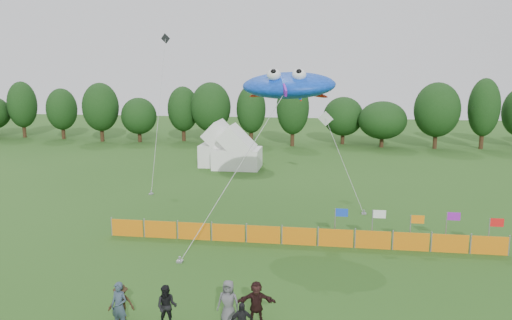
# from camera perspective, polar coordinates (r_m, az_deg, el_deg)

# --- Properties ---
(ground) EXTENTS (160.00, 160.00, 0.00)m
(ground) POSITION_cam_1_polar(r_m,az_deg,el_deg) (20.69, -2.54, -17.42)
(ground) COLOR #234C16
(ground) RESTS_ON ground
(treeline) EXTENTS (104.57, 8.78, 8.36)m
(treeline) POSITION_cam_1_polar(r_m,az_deg,el_deg) (63.14, 6.64, 5.44)
(treeline) COLOR #382314
(treeline) RESTS_ON ground
(tent_left) EXTENTS (4.06, 4.06, 3.58)m
(tent_left) POSITION_cam_1_polar(r_m,az_deg,el_deg) (50.21, -3.94, 1.45)
(tent_left) COLOR white
(tent_left) RESTS_ON ground
(tent_right) EXTENTS (4.57, 3.66, 3.23)m
(tent_right) POSITION_cam_1_polar(r_m,az_deg,el_deg) (48.58, -2.16, 0.96)
(tent_right) COLOR white
(tent_right) RESTS_ON ground
(barrier_fence) EXTENTS (21.90, 0.06, 1.00)m
(barrier_fence) POSITION_cam_1_polar(r_m,az_deg,el_deg) (28.02, 4.94, -8.68)
(barrier_fence) COLOR orange
(barrier_fence) RESTS_ON ground
(flag_row) EXTENTS (8.73, 0.76, 2.10)m
(flag_row) POSITION_cam_1_polar(r_m,az_deg,el_deg) (28.52, 17.45, -6.99)
(flag_row) COLOR gray
(flag_row) RESTS_ON ground
(spectator_a) EXTENTS (0.76, 0.59, 1.85)m
(spectator_a) POSITION_cam_1_polar(r_m,az_deg,el_deg) (20.05, -15.37, -15.80)
(spectator_a) COLOR #2E3D4E
(spectator_a) RESTS_ON ground
(spectator_b) EXTENTS (0.84, 0.68, 1.66)m
(spectator_b) POSITION_cam_1_polar(r_m,az_deg,el_deg) (19.85, -10.16, -16.16)
(spectator_b) COLOR black
(spectator_b) RESTS_ON ground
(spectator_c) EXTENTS (1.09, 0.76, 1.54)m
(spectator_c) POSITION_cam_1_polar(r_m,az_deg,el_deg) (20.59, -15.16, -15.55)
(spectator_c) COLOR #322214
(spectator_c) RESTS_ON ground
(spectator_e) EXTENTS (0.93, 0.67, 1.77)m
(spectator_e) POSITION_cam_1_polar(r_m,az_deg,el_deg) (19.77, -3.18, -15.95)
(spectator_e) COLOR #515055
(spectator_e) RESTS_ON ground
(spectator_f) EXTENTS (1.56, 0.69, 1.62)m
(spectator_f) POSITION_cam_1_polar(r_m,az_deg,el_deg) (19.98, 0.04, -15.87)
(spectator_f) COLOR black
(spectator_f) RESTS_ON ground
(stingray_kite) EXTENTS (8.40, 14.39, 9.70)m
(stingray_kite) POSITION_cam_1_polar(r_m,az_deg,el_deg) (30.18, 3.83, 8.51)
(stingray_kite) COLOR blue
(stingray_kite) RESTS_ON ground
(small_kite_white) EXTENTS (3.54, 7.74, 6.28)m
(small_kite_white) POSITION_cam_1_polar(r_m,az_deg,el_deg) (38.77, 8.97, 2.16)
(small_kite_white) COLOR white
(small_kite_white) RESTS_ON ground
(small_kite_dark) EXTENTS (1.79, 8.52, 12.73)m
(small_kite_dark) POSITION_cam_1_polar(r_m,az_deg,el_deg) (43.41, -10.88, 7.37)
(small_kite_dark) COLOR black
(small_kite_dark) RESTS_ON ground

